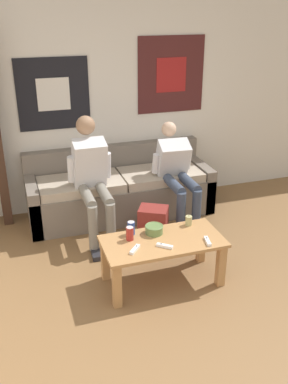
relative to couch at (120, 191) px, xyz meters
name	(u,v)px	position (x,y,z in m)	size (l,w,h in m)	color
ground_plane	(172,355)	(-0.25, -2.32, -0.28)	(18.00, 18.00, 0.00)	brown
wall_back	(89,102)	(-0.24, 0.37, 0.99)	(10.00, 0.07, 2.55)	silver
couch	(120,191)	(0.00, 0.00, 0.00)	(2.14, 0.73, 0.77)	#70665B
coffee_table	(163,248)	(0.00, -1.46, 0.07)	(1.06, 0.52, 0.44)	#B27F4C
person_seated_adult	(92,175)	(-0.39, -0.38, 0.40)	(0.47, 0.90, 1.26)	gray
person_seated_teen	(177,171)	(0.56, -0.38, 0.33)	(0.47, 0.91, 1.11)	#384256
backpack	(153,227)	(0.14, -0.80, -0.09)	(0.36, 0.34, 0.41)	maroon
ceramic_bowl	(154,229)	(-0.04, -1.32, 0.20)	(0.17, 0.17, 0.08)	#607F47
pillar_candle	(189,221)	(0.32, -1.27, 0.20)	(0.06, 0.06, 0.10)	tan
drink_can_blue	(131,228)	(-0.24, -1.27, 0.22)	(0.07, 0.07, 0.12)	#28479E
drink_can_red	(130,233)	(-0.28, -1.36, 0.22)	(0.07, 0.07, 0.12)	maroon
game_controller_near_left	(165,246)	(-0.03, -1.57, 0.17)	(0.13, 0.12, 0.03)	white
game_controller_near_right	(135,249)	(-0.29, -1.54, 0.17)	(0.12, 0.13, 0.03)	white
game_controller_far_center	(208,241)	(0.35, -1.61, 0.17)	(0.06, 0.15, 0.03)	white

